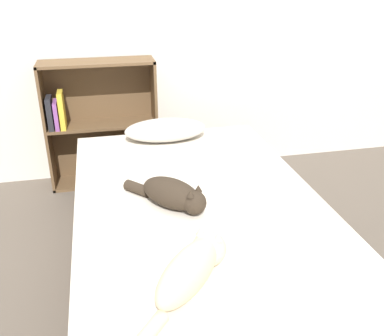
{
  "coord_description": "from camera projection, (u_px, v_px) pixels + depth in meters",
  "views": [
    {
      "loc": [
        -0.44,
        -1.81,
        1.55
      ],
      "look_at": [
        0.0,
        0.15,
        0.6
      ],
      "focal_mm": 40.0,
      "sensor_mm": 36.0,
      "label": 1
    }
  ],
  "objects": [
    {
      "name": "ground_plane",
      "position": [
        198.0,
        278.0,
        2.35
      ],
      "size": [
        8.0,
        8.0,
        0.0
      ],
      "primitive_type": "plane",
      "color": "brown"
    },
    {
      "name": "wall_back",
      "position": [
        152.0,
        11.0,
        3.1
      ],
      "size": [
        8.0,
        0.06,
        2.5
      ],
      "color": "silver",
      "rests_on": "ground_plane"
    },
    {
      "name": "bed",
      "position": [
        198.0,
        241.0,
        2.24
      ],
      "size": [
        1.25,
        2.01,
        0.5
      ],
      "color": "brown",
      "rests_on": "ground_plane"
    },
    {
      "name": "pillow",
      "position": [
        166.0,
        130.0,
        2.83
      ],
      "size": [
        0.54,
        0.29,
        0.14
      ],
      "color": "beige",
      "rests_on": "bed"
    },
    {
      "name": "cat_light",
      "position": [
        192.0,
        268.0,
        1.53
      ],
      "size": [
        0.42,
        0.47,
        0.16
      ],
      "rotation": [
        0.0,
        0.0,
        0.86
      ],
      "color": "beige",
      "rests_on": "bed"
    },
    {
      "name": "cat_dark",
      "position": [
        173.0,
        194.0,
        2.03
      ],
      "size": [
        0.38,
        0.41,
        0.14
      ],
      "rotation": [
        0.0,
        0.0,
        5.45
      ],
      "color": "#33281E",
      "rests_on": "bed"
    },
    {
      "name": "bookshelf",
      "position": [
        98.0,
        121.0,
        3.23
      ],
      "size": [
        0.82,
        0.26,
        0.94
      ],
      "color": "brown",
      "rests_on": "ground_plane"
    }
  ]
}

